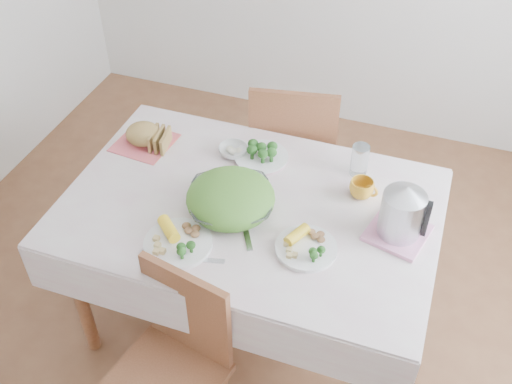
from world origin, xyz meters
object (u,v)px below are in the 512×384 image
(dining_table, at_px, (250,267))
(dinner_plate_right, at_px, (306,248))
(chair_near, at_px, (163,375))
(yellow_mug, at_px, (361,189))
(chair_far, at_px, (295,154))
(salad_bowl, at_px, (231,202))
(electric_kettle, at_px, (402,212))
(dinner_plate_left, at_px, (178,244))

(dining_table, relative_size, dinner_plate_right, 5.97)
(chair_near, distance_m, yellow_mug, 1.06)
(chair_far, distance_m, yellow_mug, 0.77)
(salad_bowl, xyz_separation_m, yellow_mug, (0.47, 0.25, -0.00))
(salad_bowl, bearing_deg, electric_kettle, 7.50)
(chair_far, xyz_separation_m, dinner_plate_left, (-0.16, -1.04, 0.31))
(dining_table, xyz_separation_m, electric_kettle, (0.59, 0.03, 0.51))
(dining_table, distance_m, electric_kettle, 0.78)
(dining_table, height_order, salad_bowl, salad_bowl)
(dinner_plate_left, height_order, electric_kettle, electric_kettle)
(chair_far, xyz_separation_m, salad_bowl, (-0.04, -0.79, 0.34))
(dining_table, height_order, electric_kettle, electric_kettle)
(salad_bowl, relative_size, electric_kettle, 1.46)
(dinner_plate_left, relative_size, yellow_mug, 2.58)
(chair_near, relative_size, dinner_plate_left, 3.29)
(chair_far, distance_m, salad_bowl, 0.86)
(dinner_plate_right, bearing_deg, salad_bowl, 162.27)
(dining_table, xyz_separation_m, dinner_plate_left, (-0.18, -0.30, 0.40))
(dinner_plate_right, bearing_deg, chair_far, 108.42)
(salad_bowl, relative_size, dinner_plate_right, 1.41)
(dinner_plate_right, distance_m, yellow_mug, 0.39)
(chair_far, bearing_deg, dinner_plate_right, 98.11)
(dining_table, height_order, chair_near, chair_near)
(salad_bowl, height_order, yellow_mug, salad_bowl)
(salad_bowl, height_order, dinner_plate_right, salad_bowl)
(dining_table, distance_m, salad_bowl, 0.44)
(chair_near, relative_size, salad_bowl, 2.58)
(dinner_plate_left, height_order, yellow_mug, yellow_mug)
(dinner_plate_left, distance_m, yellow_mug, 0.77)
(electric_kettle, bearing_deg, dinner_plate_left, -162.23)
(chair_near, xyz_separation_m, yellow_mug, (0.51, 0.86, 0.34))
(dinner_plate_left, relative_size, electric_kettle, 1.14)
(yellow_mug, bearing_deg, chair_far, 128.49)
(dinner_plate_left, bearing_deg, chair_near, -78.12)
(dinner_plate_right, xyz_separation_m, yellow_mug, (0.13, 0.36, 0.03))
(yellow_mug, height_order, electric_kettle, electric_kettle)
(dinner_plate_left, bearing_deg, yellow_mug, 40.44)
(salad_bowl, distance_m, yellow_mug, 0.54)
(dining_table, height_order, chair_far, chair_far)
(chair_far, relative_size, dinner_plate_left, 3.70)
(dining_table, bearing_deg, chair_near, -98.69)
(dining_table, distance_m, chair_near, 0.68)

